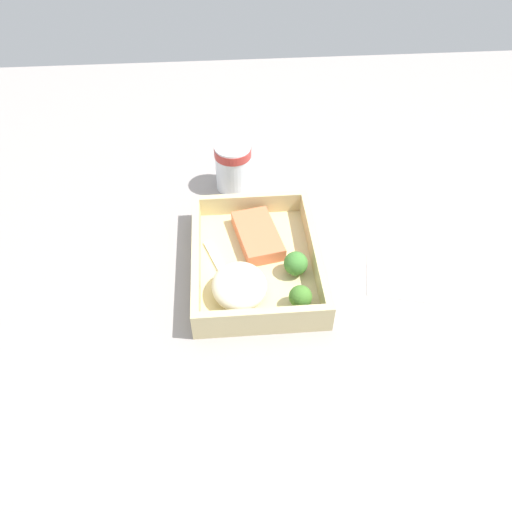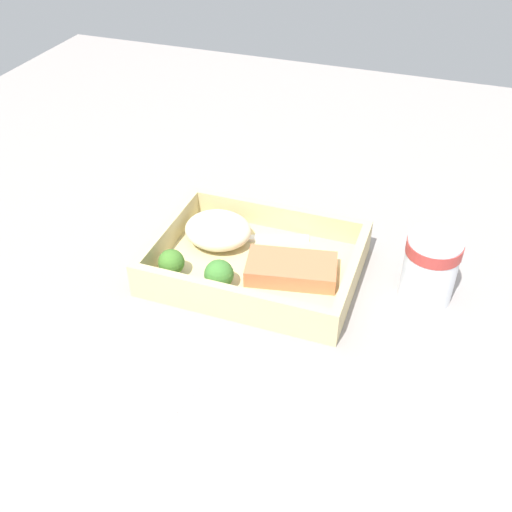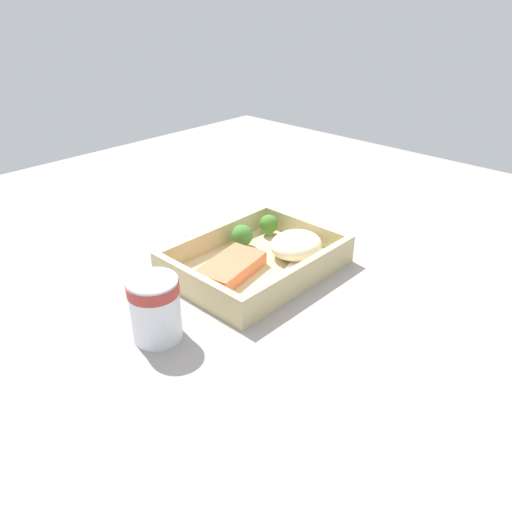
{
  "view_description": "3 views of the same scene",
  "coord_description": "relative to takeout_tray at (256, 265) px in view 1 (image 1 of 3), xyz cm",
  "views": [
    {
      "loc": [
        56.63,
        -4.42,
        59.88
      ],
      "look_at": [
        0.0,
        0.0,
        2.7
      ],
      "focal_mm": 35.0,
      "sensor_mm": 36.0,
      "label": 1
    },
    {
      "loc": [
        -21.31,
        59.88,
        51.96
      ],
      "look_at": [
        0.0,
        0.0,
        2.7
      ],
      "focal_mm": 42.0,
      "sensor_mm": 36.0,
      "label": 2
    },
    {
      "loc": [
        -52.98,
        -49.81,
        42.43
      ],
      "look_at": [
        0.0,
        0.0,
        2.7
      ],
      "focal_mm": 35.0,
      "sensor_mm": 36.0,
      "label": 3
    }
  ],
  "objects": [
    {
      "name": "paper_cup",
      "position": [
        -22.32,
        -2.6,
        4.47
      ],
      "size": [
        6.9,
        6.9,
        9.08
      ],
      "color": "white",
      "rests_on": "ground_plane"
    },
    {
      "name": "broccoli_floret_2",
      "position": [
        9.68,
        5.84,
        2.75
      ],
      "size": [
        3.48,
        3.48,
        3.97
      ],
      "color": "#89AB63",
      "rests_on": "takeout_tray"
    },
    {
      "name": "takeout_tray",
      "position": [
        0.0,
        0.0,
        0.0
      ],
      "size": [
        27.35,
        20.45,
        1.2
      ],
      "primitive_type": "cube",
      "color": "#C9B882",
      "rests_on": "ground_plane"
    },
    {
      "name": "salmon_fillet",
      "position": [
        -5.18,
        0.68,
        1.76
      ],
      "size": [
        12.81,
        8.55,
        2.31
      ],
      "primitive_type": "cube",
      "rotation": [
        0.0,
        0.0,
        0.2
      ],
      "color": "#E16E47",
      "rests_on": "takeout_tray"
    },
    {
      "name": "receipt_slip",
      "position": [
        4.28,
        23.51,
        -0.48
      ],
      "size": [
        11.59,
        13.18,
        0.24
      ],
      "primitive_type": "cube",
      "rotation": [
        0.0,
        0.0,
        -0.25
      ],
      "color": "white",
      "rests_on": "ground_plane"
    },
    {
      "name": "tray_rim",
      "position": [
        0.0,
        0.0,
        2.45
      ],
      "size": [
        27.35,
        20.45,
        3.7
      ],
      "color": "#C9B882",
      "rests_on": "takeout_tray"
    },
    {
      "name": "mashed_potatoes",
      "position": [
        6.77,
        -3.06,
        2.72
      ],
      "size": [
        9.45,
        8.41,
        4.24
      ],
      "primitive_type": "ellipsoid",
      "color": "beige",
      "rests_on": "takeout_tray"
    },
    {
      "name": "fork",
      "position": [
        3.29,
        -5.05,
        0.82
      ],
      "size": [
        15.46,
        6.75,
        0.44
      ],
      "color": "white",
      "rests_on": "takeout_tray"
    },
    {
      "name": "ground_plane",
      "position": [
        0.0,
        0.0,
        -1.6
      ],
      "size": [
        160.0,
        160.0,
        2.0
      ],
      "primitive_type": "cube",
      "color": "gray"
    },
    {
      "name": "broccoli_floret_1",
      "position": [
        2.86,
        6.06,
        2.78
      ],
      "size": [
        3.82,
        3.82,
        4.16
      ],
      "color": "#88AB5F",
      "rests_on": "takeout_tray"
    }
  ]
}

